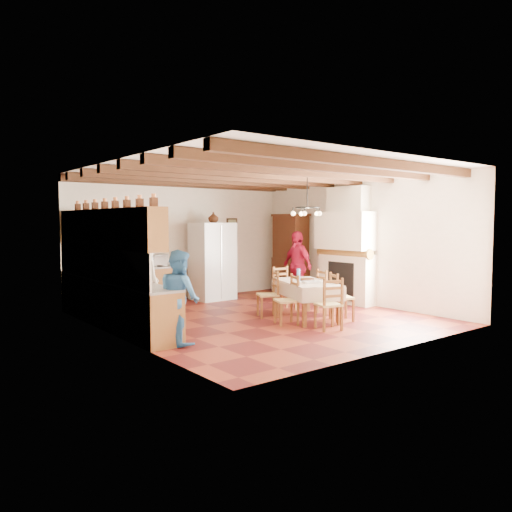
{
  "coord_description": "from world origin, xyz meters",
  "views": [
    {
      "loc": [
        -6.29,
        -7.91,
        1.98
      ],
      "look_at": [
        0.1,
        0.3,
        1.25
      ],
      "focal_mm": 35.0,
      "sensor_mm": 36.0,
      "label": 1
    }
  ],
  "objects_px": {
    "chair_left_far": "(268,294)",
    "person_man": "(149,286)",
    "chair_right_near": "(342,297)",
    "chair_right_far": "(329,292)",
    "person_woman_blue": "(180,297)",
    "person_woman_red": "(297,266)",
    "chair_end_near": "(328,304)",
    "hutch": "(290,254)",
    "microwave": "(155,260)",
    "chair_end_far": "(285,288)",
    "chair_left_near": "(286,300)",
    "dining_table": "(307,286)",
    "refrigerator": "(212,261)"
  },
  "relations": [
    {
      "from": "chair_left_far",
      "to": "person_man",
      "type": "relative_size",
      "value": 0.59
    },
    {
      "from": "chair_right_near",
      "to": "chair_right_far",
      "type": "distance_m",
      "value": 0.74
    },
    {
      "from": "person_man",
      "to": "chair_left_far",
      "type": "bearing_deg",
      "value": -97.8
    },
    {
      "from": "person_woman_blue",
      "to": "person_woman_red",
      "type": "relative_size",
      "value": 0.88
    },
    {
      "from": "chair_left_far",
      "to": "chair_end_near",
      "type": "bearing_deg",
      "value": 29.11
    },
    {
      "from": "hutch",
      "to": "person_woman_red",
      "type": "bearing_deg",
      "value": -115.55
    },
    {
      "from": "hutch",
      "to": "chair_end_near",
      "type": "relative_size",
      "value": 2.26
    },
    {
      "from": "hutch",
      "to": "person_woman_red",
      "type": "relative_size",
      "value": 1.25
    },
    {
      "from": "person_woman_blue",
      "to": "microwave",
      "type": "relative_size",
      "value": 2.89
    },
    {
      "from": "hutch",
      "to": "microwave",
      "type": "xyz_separation_m",
      "value": [
        -3.64,
        0.77,
        -0.04
      ]
    },
    {
      "from": "chair_right_far",
      "to": "chair_end_far",
      "type": "bearing_deg",
      "value": 36.74
    },
    {
      "from": "chair_end_near",
      "to": "chair_end_far",
      "type": "height_order",
      "value": "same"
    },
    {
      "from": "chair_left_near",
      "to": "chair_right_far",
      "type": "xyz_separation_m",
      "value": [
        1.44,
        0.27,
        0.0
      ]
    },
    {
      "from": "chair_right_far",
      "to": "person_man",
      "type": "relative_size",
      "value": 0.59
    },
    {
      "from": "dining_table",
      "to": "chair_right_far",
      "type": "bearing_deg",
      "value": 6.13
    },
    {
      "from": "person_woman_blue",
      "to": "chair_end_near",
      "type": "bearing_deg",
      "value": -104.26
    },
    {
      "from": "chair_left_near",
      "to": "person_man",
      "type": "xyz_separation_m",
      "value": [
        -2.31,
        1.14,
        0.33
      ]
    },
    {
      "from": "chair_end_near",
      "to": "person_woman_blue",
      "type": "bearing_deg",
      "value": 1.64
    },
    {
      "from": "hutch",
      "to": "dining_table",
      "type": "bearing_deg",
      "value": -118.52
    },
    {
      "from": "refrigerator",
      "to": "dining_table",
      "type": "relative_size",
      "value": 1.0
    },
    {
      "from": "refrigerator",
      "to": "chair_right_far",
      "type": "distance_m",
      "value": 3.37
    },
    {
      "from": "hutch",
      "to": "chair_left_far",
      "type": "height_order",
      "value": "hutch"
    },
    {
      "from": "dining_table",
      "to": "chair_left_near",
      "type": "xyz_separation_m",
      "value": [
        -0.71,
        -0.19,
        -0.19
      ]
    },
    {
      "from": "chair_end_far",
      "to": "person_woman_blue",
      "type": "distance_m",
      "value": 3.67
    },
    {
      "from": "dining_table",
      "to": "chair_left_near",
      "type": "distance_m",
      "value": 0.76
    },
    {
      "from": "chair_left_far",
      "to": "person_man",
      "type": "xyz_separation_m",
      "value": [
        -2.51,
        0.32,
        0.33
      ]
    },
    {
      "from": "chair_left_far",
      "to": "microwave",
      "type": "xyz_separation_m",
      "value": [
        -1.06,
        2.95,
        0.57
      ]
    },
    {
      "from": "chair_left_near",
      "to": "person_woman_red",
      "type": "bearing_deg",
      "value": 155.14
    },
    {
      "from": "refrigerator",
      "to": "person_woman_red",
      "type": "xyz_separation_m",
      "value": [
        1.56,
        -1.45,
        -0.1
      ]
    },
    {
      "from": "chair_right_far",
      "to": "chair_left_near",
      "type": "bearing_deg",
      "value": 115.96
    },
    {
      "from": "dining_table",
      "to": "chair_right_near",
      "type": "height_order",
      "value": "chair_right_near"
    },
    {
      "from": "chair_end_far",
      "to": "person_woman_blue",
      "type": "height_order",
      "value": "person_woman_blue"
    },
    {
      "from": "dining_table",
      "to": "microwave",
      "type": "distance_m",
      "value": 3.92
    },
    {
      "from": "microwave",
      "to": "chair_left_far",
      "type": "bearing_deg",
      "value": -64.63
    },
    {
      "from": "dining_table",
      "to": "chair_left_near",
      "type": "relative_size",
      "value": 2.01
    },
    {
      "from": "chair_end_far",
      "to": "microwave",
      "type": "xyz_separation_m",
      "value": [
        -1.91,
        2.5,
        0.57
      ]
    },
    {
      "from": "hutch",
      "to": "refrigerator",
      "type": "bearing_deg",
      "value": 175.39
    },
    {
      "from": "dining_table",
      "to": "microwave",
      "type": "bearing_deg",
      "value": 113.66
    },
    {
      "from": "chair_right_near",
      "to": "microwave",
      "type": "relative_size",
      "value": 1.82
    },
    {
      "from": "chair_left_near",
      "to": "chair_end_far",
      "type": "relative_size",
      "value": 1.0
    },
    {
      "from": "chair_left_near",
      "to": "chair_end_near",
      "type": "relative_size",
      "value": 1.0
    },
    {
      "from": "refrigerator",
      "to": "person_man",
      "type": "distance_m",
      "value": 3.73
    },
    {
      "from": "dining_table",
      "to": "person_woman_red",
      "type": "xyz_separation_m",
      "value": [
        1.43,
        1.84,
        0.19
      ]
    },
    {
      "from": "chair_end_near",
      "to": "chair_end_far",
      "type": "relative_size",
      "value": 1.0
    },
    {
      "from": "chair_left_far",
      "to": "microwave",
      "type": "height_order",
      "value": "microwave"
    },
    {
      "from": "chair_end_near",
      "to": "dining_table",
      "type": "bearing_deg",
      "value": -94.64
    },
    {
      "from": "person_man",
      "to": "microwave",
      "type": "bearing_deg",
      "value": -29.42
    },
    {
      "from": "chair_left_near",
      "to": "chair_right_near",
      "type": "bearing_deg",
      "value": 92.16
    },
    {
      "from": "person_woman_red",
      "to": "person_man",
      "type": "bearing_deg",
      "value": -74.01
    },
    {
      "from": "chair_left_near",
      "to": "chair_right_far",
      "type": "relative_size",
      "value": 1.0
    }
  ]
}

